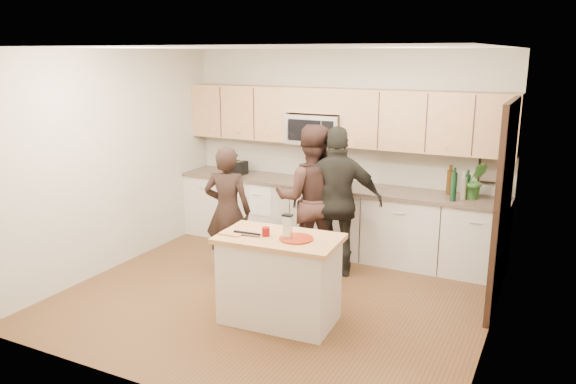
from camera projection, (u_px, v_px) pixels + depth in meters
The scene contains 21 objects.
floor at pixel (275, 297), 6.28m from camera, with size 4.50×4.50×0.00m, color brown.
room_shell at pixel (274, 143), 5.86m from camera, with size 4.52×4.02×2.71m.
back_cabinetry at pixel (332, 218), 7.63m from camera, with size 4.50×0.66×0.94m.
upper_cabinetry at pixel (341, 116), 7.41m from camera, with size 4.50×0.33×0.75m.
microwave at pixel (316, 129), 7.57m from camera, with size 0.76×0.41×0.40m.
doorway at pixel (505, 201), 5.81m from camera, with size 0.06×1.25×2.20m.
framed_picture at pixel (491, 168), 6.84m from camera, with size 0.30×0.03×0.38m.
dish_towel at pixel (264, 190), 7.80m from camera, with size 0.34×0.60×0.48m.
island at pixel (279, 279), 5.61m from camera, with size 1.24×0.78×0.90m.
red_plate at pixel (296, 239), 5.41m from camera, with size 0.33×0.33×0.02m, color maroon.
box_grater at pixel (288, 226), 5.38m from camera, with size 0.10×0.06×0.24m.
drink_glass at pixel (266, 232), 5.51m from camera, with size 0.08×0.08×0.09m, color maroon.
cutting_board at pixel (232, 233), 5.58m from camera, with size 0.23×0.17×0.02m, color tan.
tongs at pixel (247, 233), 5.53m from camera, with size 0.29×0.03×0.02m, color black.
knife at pixel (248, 234), 5.50m from camera, with size 0.20×0.02×0.01m, color silver.
toaster at pixel (236, 167), 8.13m from camera, with size 0.31×0.19×0.19m.
bottle_cluster at pixel (465, 183), 6.76m from camera, with size 0.66×0.39×0.40m.
orchid at pixel (476, 181), 6.70m from camera, with size 0.25×0.20×0.45m, color #3C7D32.
woman_left at pixel (228, 211), 6.79m from camera, with size 0.58×0.38×1.58m, color black.
woman_center at pixel (311, 199), 6.87m from camera, with size 0.89×0.69×1.83m, color #331E19.
woman_right at pixel (338, 202), 6.71m from camera, with size 1.07×0.45×1.82m, color black.
Camera 1 is at (2.73, -5.13, 2.65)m, focal length 35.00 mm.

